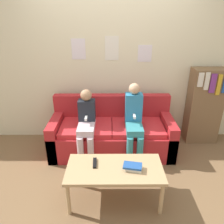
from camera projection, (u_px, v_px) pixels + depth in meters
The scene contains 9 objects.
ground_plane at pixel (112, 169), 3.05m from camera, with size 10.00×10.00×0.00m, color brown.
wall_back at pixel (112, 61), 3.40m from camera, with size 8.00×0.06×2.60m.
couch at pixel (112, 133), 3.39m from camera, with size 1.83×0.77×0.82m.
coffee_table at pixel (115, 171), 2.41m from camera, with size 1.06×0.52×0.44m.
person_left at pixel (86, 122), 3.09m from camera, with size 0.24×0.53×1.02m.
person_right at pixel (134, 119), 3.09m from camera, with size 0.24×0.53×1.11m.
tv_remote at pixel (95, 163), 2.45m from camera, with size 0.05×0.17×0.02m.
book_stack at pixel (133, 167), 2.35m from camera, with size 0.22×0.16×0.06m.
bookshelf at pixel (204, 106), 3.51m from camera, with size 0.51×0.30×1.23m.
Camera 1 is at (-0.01, -2.45, 1.98)m, focal length 35.00 mm.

